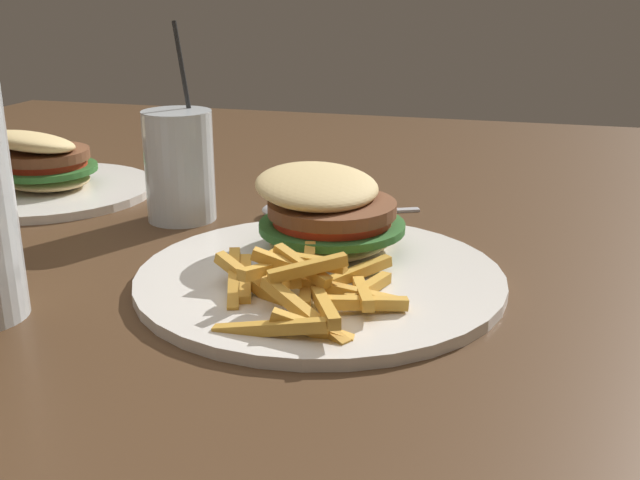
{
  "coord_description": "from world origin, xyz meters",
  "views": [
    {
      "loc": [
        -0.63,
        -0.37,
        1.02
      ],
      "look_at": [
        -0.05,
        -0.21,
        0.82
      ],
      "focal_mm": 42.0,
      "sensor_mm": 36.0,
      "label": 1
    }
  ],
  "objects_px": {
    "meal_plate_near": "(323,245)",
    "spoon": "(294,210)",
    "juice_glass": "(180,171)",
    "meal_plate_far": "(44,173)"
  },
  "relations": [
    {
      "from": "meal_plate_near",
      "to": "meal_plate_far",
      "type": "relative_size",
      "value": 1.23
    },
    {
      "from": "meal_plate_near",
      "to": "spoon",
      "type": "bearing_deg",
      "value": 26.04
    },
    {
      "from": "spoon",
      "to": "meal_plate_far",
      "type": "relative_size",
      "value": 0.68
    },
    {
      "from": "meal_plate_near",
      "to": "juice_glass",
      "type": "height_order",
      "value": "juice_glass"
    },
    {
      "from": "spoon",
      "to": "juice_glass",
      "type": "bearing_deg",
      "value": -3.51
    },
    {
      "from": "meal_plate_near",
      "to": "juice_glass",
      "type": "relative_size",
      "value": 1.51
    },
    {
      "from": "meal_plate_far",
      "to": "meal_plate_near",
      "type": "bearing_deg",
      "value": -111.97
    },
    {
      "from": "meal_plate_near",
      "to": "meal_plate_far",
      "type": "bearing_deg",
      "value": 68.03
    },
    {
      "from": "juice_glass",
      "to": "spoon",
      "type": "distance_m",
      "value": 0.13
    },
    {
      "from": "meal_plate_near",
      "to": "meal_plate_far",
      "type": "xyz_separation_m",
      "value": [
        0.16,
        0.4,
        0.0
      ]
    }
  ]
}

